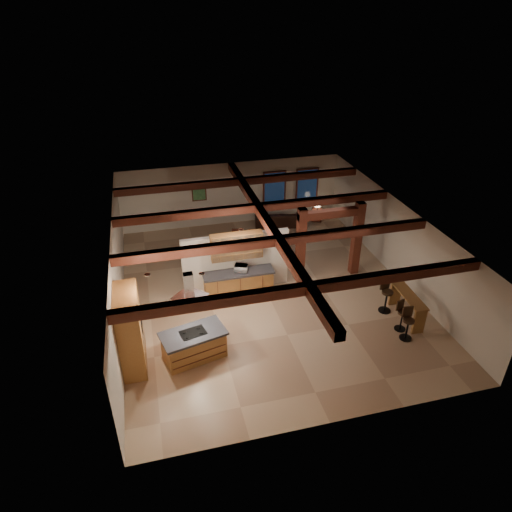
{
  "coord_description": "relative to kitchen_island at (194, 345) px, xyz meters",
  "views": [
    {
      "loc": [
        -3.73,
        -13.12,
        9.31
      ],
      "look_at": [
        -0.27,
        0.5,
        1.25
      ],
      "focal_mm": 32.0,
      "sensor_mm": 36.0,
      "label": 1
    }
  ],
  "objects": [
    {
      "name": "ground",
      "position": [
        2.96,
        2.76,
        -0.46
      ],
      "size": [
        12.0,
        12.0,
        0.0
      ],
      "primitive_type": "plane",
      "color": "tan",
      "rests_on": "ground"
    },
    {
      "name": "room_walls",
      "position": [
        2.96,
        2.76,
        1.32
      ],
      "size": [
        12.0,
        12.0,
        12.0
      ],
      "color": "beige",
      "rests_on": "ground"
    },
    {
      "name": "ceiling_beams",
      "position": [
        2.96,
        2.76,
        2.3
      ],
      "size": [
        10.0,
        12.0,
        0.28
      ],
      "color": "#411910",
      "rests_on": "room_walls"
    },
    {
      "name": "timber_posts",
      "position": [
        5.46,
        3.26,
        1.3
      ],
      "size": [
        2.5,
        0.3,
        2.9
      ],
      "color": "#411910",
      "rests_on": "ground"
    },
    {
      "name": "partition_wall",
      "position": [
        1.96,
        3.26,
        0.64
      ],
      "size": [
        3.8,
        0.18,
        2.2
      ],
      "primitive_type": "cube",
      "color": "beige",
      "rests_on": "ground"
    },
    {
      "name": "pantry_cabinet",
      "position": [
        -1.7,
        0.16,
        0.74
      ],
      "size": [
        0.67,
        1.6,
        2.4
      ],
      "color": "olive",
      "rests_on": "ground"
    },
    {
      "name": "back_counter",
      "position": [
        1.96,
        2.87,
        0.01
      ],
      "size": [
        2.5,
        0.66,
        0.94
      ],
      "color": "olive",
      "rests_on": "ground"
    },
    {
      "name": "upper_display_cabinet",
      "position": [
        1.96,
        3.07,
        1.39
      ],
      "size": [
        1.8,
        0.36,
        0.95
      ],
      "color": "olive",
      "rests_on": "partition_wall"
    },
    {
      "name": "range_hood",
      "position": [
        0.0,
        -0.0,
        1.32
      ],
      "size": [
        1.1,
        1.1,
        1.4
      ],
      "color": "silver",
      "rests_on": "room_walls"
    },
    {
      "name": "back_windows",
      "position": [
        5.76,
        8.69,
        1.04
      ],
      "size": [
        2.7,
        0.07,
        1.7
      ],
      "color": "#411910",
      "rests_on": "room_walls"
    },
    {
      "name": "framed_art",
      "position": [
        1.46,
        8.69,
        1.24
      ],
      "size": [
        0.65,
        0.05,
        0.85
      ],
      "color": "#411910",
      "rests_on": "room_walls"
    },
    {
      "name": "recessed_cans",
      "position": [
        0.43,
        0.82,
        2.41
      ],
      "size": [
        3.16,
        2.46,
        0.03
      ],
      "color": "silver",
      "rests_on": "room_walls"
    },
    {
      "name": "kitchen_island",
      "position": [
        0.0,
        0.0,
        0.0
      ],
      "size": [
        2.03,
        1.39,
        0.92
      ],
      "color": "olive",
      "rests_on": "ground"
    },
    {
      "name": "dining_table",
      "position": [
        3.03,
        5.1,
        -0.15
      ],
      "size": [
        1.77,
        1.02,
        0.61
      ],
      "primitive_type": "imported",
      "rotation": [
        0.0,
        0.0,
        -0.03
      ],
      "color": "#402110",
      "rests_on": "ground"
    },
    {
      "name": "sofa",
      "position": [
        4.97,
        7.94,
        -0.14
      ],
      "size": [
        2.31,
        1.3,
        0.64
      ],
      "primitive_type": "imported",
      "rotation": [
        0.0,
        0.0,
        2.92
      ],
      "color": "black",
      "rests_on": "ground"
    },
    {
      "name": "microwave",
      "position": [
        2.07,
        2.87,
        0.61
      ],
      "size": [
        0.54,
        0.47,
        0.25
      ],
      "primitive_type": "imported",
      "rotation": [
        0.0,
        0.0,
        2.73
      ],
      "color": "silver",
      "rests_on": "back_counter"
    },
    {
      "name": "bar_counter",
      "position": [
        7.01,
        0.17,
        0.16
      ],
      "size": [
        0.51,
        1.78,
        0.93
      ],
      "color": "olive",
      "rests_on": "ground"
    },
    {
      "name": "side_table",
      "position": [
        6.86,
        7.98,
        -0.18
      ],
      "size": [
        0.6,
        0.6,
        0.57
      ],
      "primitive_type": "cube",
      "rotation": [
        0.0,
        0.0,
        -0.41
      ],
      "color": "#411910",
      "rests_on": "ground"
    },
    {
      "name": "table_lamp",
      "position": [
        6.86,
        7.98,
        0.34
      ],
      "size": [
        0.27,
        0.27,
        0.32
      ],
      "color": "black",
      "rests_on": "side_table"
    },
    {
      "name": "bar_stool_a",
      "position": [
        6.48,
        -0.75,
        0.1
      ],
      "size": [
        0.38,
        0.39,
        1.1
      ],
      "color": "black",
      "rests_on": "ground"
    },
    {
      "name": "bar_stool_b",
      "position": [
        6.53,
        -0.3,
        0.07
      ],
      "size": [
        0.38,
        0.39,
        1.04
      ],
      "color": "black",
      "rests_on": "ground"
    },
    {
      "name": "bar_stool_c",
      "position": [
        6.53,
        0.72,
        0.15
      ],
      "size": [
        0.42,
        0.43,
        1.21
      ],
      "color": "black",
      "rests_on": "ground"
    },
    {
      "name": "dining_chairs",
      "position": [
        3.03,
        5.1,
        0.12
      ],
      "size": [
        2.21,
        2.21,
        1.15
      ],
      "color": "#411910",
      "rests_on": "ground"
    }
  ]
}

